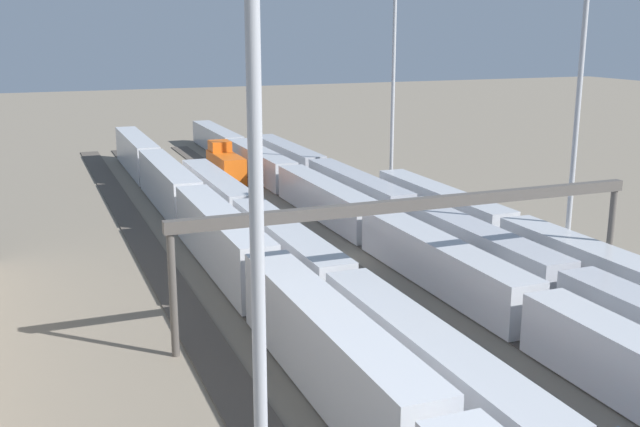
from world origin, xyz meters
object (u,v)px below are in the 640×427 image
(train_on_track_5, at_px, (221,240))
(train_on_track_2, at_px, (368,223))
(train_on_track_0, at_px, (605,275))
(train_on_track_4, at_px, (331,283))
(light_mast_1, at_px, (253,71))
(light_mast_2, at_px, (394,41))
(train_on_track_1, at_px, (406,215))
(light_mast_0, at_px, (581,72))
(signal_gantry, at_px, (418,214))
(train_on_track_3, at_px, (225,165))

(train_on_track_5, bearing_deg, train_on_track_2, -80.14)
(train_on_track_0, relative_size, train_on_track_2, 0.51)
(train_on_track_4, distance_m, light_mast_1, 34.90)
(train_on_track_0, xyz_separation_m, light_mast_2, (40.43, -2.43, 16.55))
(train_on_track_0, bearing_deg, train_on_track_1, 12.63)
(light_mast_0, height_order, light_mast_2, light_mast_2)
(train_on_track_2, xyz_separation_m, light_mast_1, (-42.29, 23.65, 16.91))
(light_mast_1, bearing_deg, light_mast_2, -30.20)
(train_on_track_1, distance_m, light_mast_1, 55.07)
(train_on_track_0, relative_size, light_mast_0, 2.76)
(train_on_track_5, bearing_deg, train_on_track_4, -157.98)
(train_on_track_2, xyz_separation_m, light_mast_0, (-12.95, -12.81, 14.54))
(train_on_track_1, relative_size, light_mast_1, 3.16)
(train_on_track_0, bearing_deg, signal_gantry, 82.20)
(train_on_track_0, relative_size, train_on_track_1, 0.75)
(light_mast_0, xyz_separation_m, light_mast_1, (-29.34, 36.46, 2.37))
(train_on_track_2, height_order, light_mast_0, light_mast_0)
(train_on_track_1, bearing_deg, train_on_track_4, 137.81)
(train_on_track_2, relative_size, light_mast_0, 5.37)
(train_on_track_0, height_order, light_mast_2, light_mast_2)
(train_on_track_4, bearing_deg, signal_gantry, -126.55)
(train_on_track_1, relative_size, train_on_track_4, 1.06)
(train_on_track_2, distance_m, train_on_track_5, 15.24)
(light_mast_2, bearing_deg, train_on_track_4, 147.09)
(train_on_track_1, xyz_separation_m, light_mast_0, (-14.52, -7.81, 14.62))
(train_on_track_3, distance_m, light_mast_0, 52.58)
(train_on_track_4, bearing_deg, light_mast_1, 153.45)
(train_on_track_1, height_order, signal_gantry, signal_gantry)
(train_on_track_3, bearing_deg, train_on_track_4, 174.21)
(train_on_track_0, height_order, signal_gantry, signal_gantry)
(train_on_track_0, relative_size, light_mast_1, 2.36)
(train_on_track_5, distance_m, light_mast_1, 43.78)
(train_on_track_1, height_order, light_mast_2, light_mast_2)
(signal_gantry, bearing_deg, train_on_track_4, 53.45)
(train_on_track_3, relative_size, train_on_track_1, 0.10)
(train_on_track_5, height_order, light_mast_2, light_mast_2)
(train_on_track_2, bearing_deg, train_on_track_5, 99.86)
(train_on_track_1, distance_m, train_on_track_2, 5.24)
(train_on_track_3, relative_size, train_on_track_2, 0.07)
(light_mast_0, xyz_separation_m, signal_gantry, (-5.73, 17.81, -8.95))
(train_on_track_5, distance_m, light_mast_0, 32.80)
(train_on_track_3, distance_m, train_on_track_2, 34.73)
(train_on_track_3, height_order, light_mast_0, light_mast_0)
(train_on_track_2, height_order, light_mast_2, light_mast_2)
(train_on_track_1, height_order, train_on_track_4, train_on_track_4)
(train_on_track_5, bearing_deg, light_mast_0, -110.40)
(train_on_track_1, bearing_deg, signal_gantry, 153.73)
(train_on_track_0, xyz_separation_m, signal_gantry, (2.06, 15.00, 5.63))
(train_on_track_0, distance_m, train_on_track_4, 20.81)
(train_on_track_4, height_order, light_mast_0, light_mast_0)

